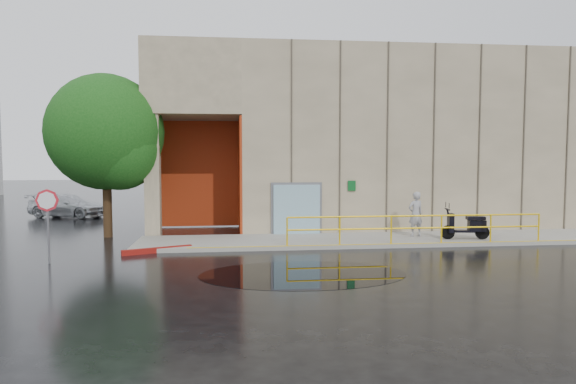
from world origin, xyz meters
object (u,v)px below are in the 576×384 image
at_px(red_curb, 157,250).
at_px(scooter, 466,218).
at_px(car_c, 67,206).
at_px(tree_near, 109,137).
at_px(person, 416,214).
at_px(stop_sign, 47,209).

bearing_deg(red_curb, scooter, 3.34).
height_order(scooter, car_c, scooter).
relative_size(scooter, tree_near, 0.28).
bearing_deg(red_curb, tree_near, 122.38).
height_order(person, tree_near, tree_near).
distance_m(red_curb, tree_near, 5.95).
distance_m(person, tree_near, 12.70).
height_order(scooter, red_curb, scooter).
distance_m(stop_sign, car_c, 13.07).
bearing_deg(car_c, tree_near, -132.17).
xyz_separation_m(stop_sign, red_curb, (3.08, 1.45, -1.62)).
distance_m(car_c, tree_near, 9.15).
bearing_deg(car_c, person, -100.95).
distance_m(person, scooter, 1.89).
relative_size(person, scooter, 0.95).
bearing_deg(person, scooter, 135.13).
height_order(car_c, tree_near, tree_near).
bearing_deg(scooter, person, 158.27).
bearing_deg(red_curb, stop_sign, -154.82).
bearing_deg(person, tree_near, -24.89).
distance_m(red_curb, car_c, 12.85).
distance_m(scooter, car_c, 20.64).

